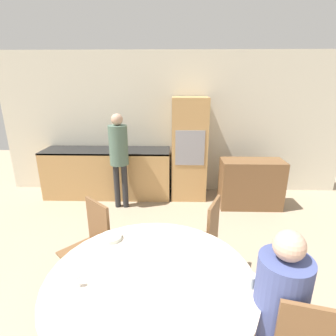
# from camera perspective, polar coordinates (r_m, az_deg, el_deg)

# --- Properties ---
(wall_back) EXTENTS (6.43, 0.05, 2.60)m
(wall_back) POSITION_cam_1_polar(r_m,az_deg,el_deg) (5.00, 1.05, 9.42)
(wall_back) COLOR beige
(wall_back) RESTS_ON ground_plane
(kitchen_counter) EXTENTS (2.31, 0.60, 0.89)m
(kitchen_counter) POSITION_cam_1_polar(r_m,az_deg,el_deg) (5.03, -12.94, -0.89)
(kitchen_counter) COLOR tan
(kitchen_counter) RESTS_ON ground_plane
(oven_unit) EXTENTS (0.62, 0.59, 1.83)m
(oven_unit) POSITION_cam_1_polar(r_m,az_deg,el_deg) (4.75, 4.59, 4.13)
(oven_unit) COLOR tan
(oven_unit) RESTS_ON ground_plane
(sideboard) EXTENTS (1.03, 0.45, 0.83)m
(sideboard) POSITION_cam_1_polar(r_m,az_deg,el_deg) (4.68, 17.56, -3.30)
(sideboard) COLOR brown
(sideboard) RESTS_ON ground_plane
(dining_table) EXTENTS (1.47, 1.47, 0.77)m
(dining_table) POSITION_cam_1_polar(r_m,az_deg,el_deg) (2.13, -3.64, -26.50)
(dining_table) COLOR brown
(dining_table) RESTS_ON ground_plane
(chair_far_left) EXTENTS (0.57, 0.57, 0.95)m
(chair_far_left) POSITION_cam_1_polar(r_m,az_deg,el_deg) (2.85, -16.27, -15.28)
(chair_far_left) COLOR brown
(chair_far_left) RESTS_ON ground_plane
(chair_far_right) EXTENTS (0.52, 0.52, 0.95)m
(chair_far_right) POSITION_cam_1_polar(r_m,az_deg,el_deg) (2.86, 7.77, -14.52)
(chair_far_right) COLOR brown
(chair_far_right) RESTS_ON ground_plane
(person_seated) EXTENTS (0.32, 0.38, 1.27)m
(person_seated) POSITION_cam_1_polar(r_m,az_deg,el_deg) (1.96, 23.30, -26.20)
(person_seated) COLOR #262628
(person_seated) RESTS_ON ground_plane
(person_standing) EXTENTS (0.30, 0.30, 1.60)m
(person_standing) POSITION_cam_1_polar(r_m,az_deg,el_deg) (4.34, -10.66, 3.65)
(person_standing) COLOR #262628
(person_standing) RESTS_ON ground_plane
(cup) EXTENTS (0.08, 0.08, 0.09)m
(cup) POSITION_cam_1_polar(r_m,az_deg,el_deg) (1.97, 17.41, -22.33)
(cup) COLOR silver
(cup) RESTS_ON dining_table
(bowl_near) EXTENTS (0.18, 0.18, 0.04)m
(bowl_near) POSITION_cam_1_polar(r_m,az_deg,el_deg) (2.40, -12.30, -14.53)
(bowl_near) COLOR silver
(bowl_near) RESTS_ON dining_table
(salt_shaker) EXTENTS (0.03, 0.03, 0.09)m
(salt_shaker) POSITION_cam_1_polar(r_m,az_deg,el_deg) (1.99, -19.03, -22.26)
(salt_shaker) COLOR white
(salt_shaker) RESTS_ON dining_table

